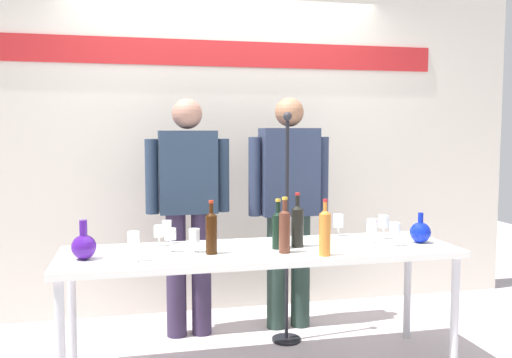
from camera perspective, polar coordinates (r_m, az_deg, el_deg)
name	(u,v)px	position (r m, az deg, el deg)	size (l,w,h in m)	color
back_wall	(226,125)	(4.48, -3.14, 5.64)	(5.00, 0.11, 3.00)	silver
display_table	(262,258)	(3.34, 0.58, -8.20)	(2.36, 0.68, 0.75)	white
decanter_blue_left	(84,246)	(3.19, -17.37, -6.62)	(0.14, 0.14, 0.22)	#421585
decanter_blue_right	(420,232)	(3.64, 16.61, -5.27)	(0.13, 0.13, 0.19)	#0D20B2
presenter_left	(188,202)	(3.90, -7.03, -2.37)	(0.59, 0.22, 1.68)	#322641
presenter_right	(289,198)	(4.03, 3.42, -1.95)	(0.60, 0.22, 1.69)	#24382F
wine_bottle_0	(278,228)	(3.31, 2.29, -5.09)	(0.07, 0.07, 0.30)	black
wine_bottle_1	(285,229)	(3.19, 2.97, -5.17)	(0.07, 0.07, 0.33)	#51291C
wine_bottle_2	(297,224)	(3.36, 4.30, -4.69)	(0.08, 0.08, 0.33)	black
wine_bottle_3	(325,231)	(3.14, 7.14, -5.38)	(0.07, 0.07, 0.32)	orange
wine_bottle_4	(211,231)	(3.17, -4.64, -5.40)	(0.07, 0.07, 0.31)	black
wine_glass_left_0	(134,240)	(3.05, -12.53, -6.18)	(0.06, 0.06, 0.17)	white
wine_glass_left_1	(159,232)	(3.43, -10.00, -5.38)	(0.06, 0.06, 0.13)	white
wine_glass_left_2	(167,227)	(3.50, -9.19, -4.90)	(0.06, 0.06, 0.15)	white
wine_glass_left_3	(170,235)	(3.26, -8.85, -5.69)	(0.07, 0.07, 0.14)	white
wine_glass_left_4	(194,236)	(3.23, -6.39, -5.88)	(0.06, 0.06, 0.14)	white
wine_glass_right_0	(383,222)	(3.69, 13.03, -4.32)	(0.07, 0.07, 0.16)	white
wine_glass_right_1	(372,226)	(3.56, 11.88, -4.79)	(0.06, 0.06, 0.15)	white
wine_glass_right_2	(395,229)	(3.48, 14.14, -5.05)	(0.07, 0.07, 0.15)	white
wine_glass_right_3	(338,221)	(3.73, 8.50, -4.32)	(0.07, 0.07, 0.15)	white
microphone_stand	(287,265)	(3.83, 3.19, -8.91)	(0.20, 0.20, 1.58)	black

